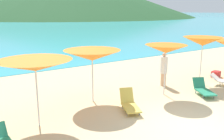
{
  "coord_description": "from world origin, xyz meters",
  "views": [
    {
      "loc": [
        -6.46,
        -4.72,
        3.68
      ],
      "look_at": [
        -0.53,
        3.96,
        1.2
      ],
      "focal_mm": 40.82,
      "sensor_mm": 36.0,
      "label": 1
    }
  ],
  "objects_px": {
    "umbrella_2": "(35,65)",
    "beachgoer_0": "(164,68)",
    "cooler_box": "(216,74)",
    "lounge_chair_0": "(203,89)",
    "umbrella_3": "(92,55)",
    "umbrella_5": "(203,41)",
    "lounge_chair_1": "(129,103)",
    "umbrella_4": "(166,49)"
  },
  "relations": [
    {
      "from": "lounge_chair_1",
      "to": "cooler_box",
      "type": "height_order",
      "value": "lounge_chair_1"
    },
    {
      "from": "umbrella_4",
      "to": "beachgoer_0",
      "type": "distance_m",
      "value": 1.83
    },
    {
      "from": "cooler_box",
      "to": "lounge_chair_0",
      "type": "bearing_deg",
      "value": -165.43
    },
    {
      "from": "umbrella_2",
      "to": "beachgoer_0",
      "type": "bearing_deg",
      "value": 8.35
    },
    {
      "from": "umbrella_5",
      "to": "beachgoer_0",
      "type": "bearing_deg",
      "value": 158.46
    },
    {
      "from": "umbrella_4",
      "to": "cooler_box",
      "type": "relative_size",
      "value": 4.47
    },
    {
      "from": "cooler_box",
      "to": "beachgoer_0",
      "type": "bearing_deg",
      "value": 161.43
    },
    {
      "from": "umbrella_3",
      "to": "cooler_box",
      "type": "relative_size",
      "value": 4.77
    },
    {
      "from": "umbrella_2",
      "to": "cooler_box",
      "type": "distance_m",
      "value": 10.44
    },
    {
      "from": "umbrella_5",
      "to": "lounge_chair_0",
      "type": "xyz_separation_m",
      "value": [
        -1.44,
        -1.27,
        -1.89
      ]
    },
    {
      "from": "lounge_chair_1",
      "to": "cooler_box",
      "type": "bearing_deg",
      "value": 31.95
    },
    {
      "from": "umbrella_5",
      "to": "cooler_box",
      "type": "height_order",
      "value": "umbrella_5"
    },
    {
      "from": "umbrella_3",
      "to": "umbrella_5",
      "type": "xyz_separation_m",
      "value": [
        5.89,
        -0.8,
        0.23
      ]
    },
    {
      "from": "lounge_chair_0",
      "to": "cooler_box",
      "type": "bearing_deg",
      "value": 53.51
    },
    {
      "from": "lounge_chair_0",
      "to": "beachgoer_0",
      "type": "height_order",
      "value": "beachgoer_0"
    },
    {
      "from": "umbrella_5",
      "to": "beachgoer_0",
      "type": "xyz_separation_m",
      "value": [
        -1.88,
        0.74,
        -1.28
      ]
    },
    {
      "from": "umbrella_3",
      "to": "lounge_chair_0",
      "type": "distance_m",
      "value": 5.18
    },
    {
      "from": "umbrella_5",
      "to": "umbrella_3",
      "type": "bearing_deg",
      "value": 172.29
    },
    {
      "from": "umbrella_4",
      "to": "umbrella_5",
      "type": "relative_size",
      "value": 0.94
    },
    {
      "from": "umbrella_3",
      "to": "beachgoer_0",
      "type": "bearing_deg",
      "value": -0.8
    },
    {
      "from": "umbrella_4",
      "to": "umbrella_3",
      "type": "bearing_deg",
      "value": 160.65
    },
    {
      "from": "umbrella_2",
      "to": "umbrella_5",
      "type": "relative_size",
      "value": 1.0
    },
    {
      "from": "umbrella_2",
      "to": "lounge_chair_0",
      "type": "relative_size",
      "value": 1.62
    },
    {
      "from": "lounge_chair_0",
      "to": "cooler_box",
      "type": "distance_m",
      "value": 3.53
    },
    {
      "from": "beachgoer_0",
      "to": "umbrella_4",
      "type": "bearing_deg",
      "value": 141.43
    },
    {
      "from": "umbrella_3",
      "to": "lounge_chair_1",
      "type": "xyz_separation_m",
      "value": [
        0.64,
        -1.63,
        -1.65
      ]
    },
    {
      "from": "umbrella_3",
      "to": "lounge_chair_0",
      "type": "height_order",
      "value": "umbrella_3"
    },
    {
      "from": "umbrella_2",
      "to": "umbrella_5",
      "type": "height_order",
      "value": "umbrella_5"
    },
    {
      "from": "umbrella_2",
      "to": "lounge_chair_1",
      "type": "xyz_separation_m",
      "value": [
        3.26,
        -0.6,
        -1.74
      ]
    },
    {
      "from": "umbrella_2",
      "to": "lounge_chair_1",
      "type": "relative_size",
      "value": 1.65
    },
    {
      "from": "umbrella_2",
      "to": "lounge_chair_1",
      "type": "height_order",
      "value": "umbrella_2"
    },
    {
      "from": "beachgoer_0",
      "to": "cooler_box",
      "type": "bearing_deg",
      "value": -92.34
    },
    {
      "from": "umbrella_2",
      "to": "beachgoer_0",
      "type": "xyz_separation_m",
      "value": [
        6.63,
        0.97,
        -1.14
      ]
    },
    {
      "from": "lounge_chair_0",
      "to": "cooler_box",
      "type": "height_order",
      "value": "lounge_chair_0"
    },
    {
      "from": "umbrella_2",
      "to": "lounge_chair_0",
      "type": "height_order",
      "value": "umbrella_2"
    },
    {
      "from": "umbrella_3",
      "to": "umbrella_4",
      "type": "xyz_separation_m",
      "value": [
        3.04,
        -1.07,
        0.13
      ]
    },
    {
      "from": "umbrella_2",
      "to": "umbrella_3",
      "type": "relative_size",
      "value": 1.0
    },
    {
      "from": "umbrella_5",
      "to": "lounge_chair_1",
      "type": "relative_size",
      "value": 1.65
    },
    {
      "from": "umbrella_5",
      "to": "beachgoer_0",
      "type": "height_order",
      "value": "umbrella_5"
    },
    {
      "from": "lounge_chair_1",
      "to": "beachgoer_0",
      "type": "xyz_separation_m",
      "value": [
        3.38,
        1.57,
        0.6
      ]
    },
    {
      "from": "umbrella_3",
      "to": "lounge_chair_0",
      "type": "bearing_deg",
      "value": -24.89
    },
    {
      "from": "umbrella_4",
      "to": "cooler_box",
      "type": "xyz_separation_m",
      "value": [
        4.61,
        0.51,
        -1.88
      ]
    }
  ]
}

